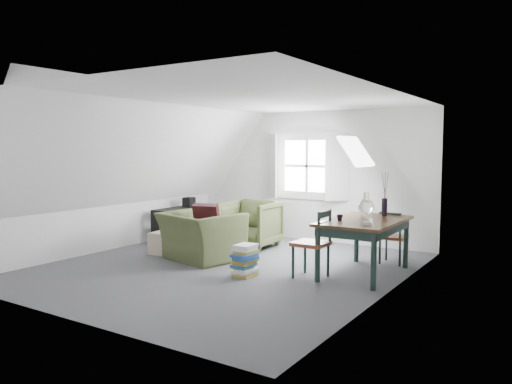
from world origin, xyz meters
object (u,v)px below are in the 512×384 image
Objects in this scene: ottoman at (170,243)px; magazine_stack at (245,260)px; dining_table at (365,227)px; dining_chair_near at (313,243)px; media_shelf at (179,225)px; armchair_near at (201,260)px; dining_chair_far at (393,236)px; armchair_far at (250,247)px.

ottoman is 1.24× the size of magazine_stack.
magazine_stack is (-1.38, -0.98, -0.46)m from dining_table.
media_shelf is (-3.50, 1.20, -0.21)m from dining_chair_near.
dining_table reaches higher than armchair_near.
armchair_near is 1.44× the size of dining_chair_far.
armchair_far is 2.11× the size of magazine_stack.
dining_chair_far is at bearing 78.01° from dining_table.
armchair_near is 2.14× the size of ottoman.
media_shelf is (-4.15, -0.24, -0.14)m from dining_chair_far.
dining_chair_far is 1.85× the size of magazine_stack.
dining_chair_near is (2.79, -0.15, 0.31)m from ottoman.
media_shelf is (-0.71, 1.04, 0.10)m from ottoman.
dining_chair_near reaches higher than media_shelf.
dining_chair_far reaches higher than media_shelf.
dining_table reaches higher than armchair_far.
dining_table is 1.28× the size of media_shelf.
ottoman is (-0.76, 0.11, 0.18)m from armchair_near.
ottoman is 3.37m from dining_table.
ottoman is 0.67× the size of dining_chair_far.
magazine_stack is (1.93, -0.58, 0.04)m from ottoman.
ottoman is at bearing -176.62° from dining_table.
dining_chair_near is at bearing 26.41° from magazine_stack.
media_shelf is 3.11m from magazine_stack.
armchair_near is at bearing -172.07° from dining_table.
magazine_stack reaches higher than armchair_near.
dining_chair_far reaches higher than ottoman.
ottoman is 0.58× the size of dining_chair_near.
ottoman is at bearing -58.06° from media_shelf.
media_shelf is at bearing -177.81° from armchair_far.
dining_table is 4.09m from media_shelf.
dining_chair_far is 4.16m from media_shelf.
dining_chair_near reaches higher than armchair_far.
media_shelf is at bearing 18.17° from dining_chair_far.
dining_chair_far is (0.13, 0.88, -0.26)m from dining_table.
armchair_near is 1.90m from media_shelf.
dining_chair_near is (2.02, -0.04, 0.50)m from armchair_near.
ottoman is 0.35× the size of dining_table.
armchair_near is at bearing -8.46° from ottoman.
dining_table is at bearing 96.44° from dining_chair_far.
dining_table is at bearing -20.36° from armchair_far.
armchair_far is 2.61m from dining_chair_far.
armchair_near is 0.79m from ottoman.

